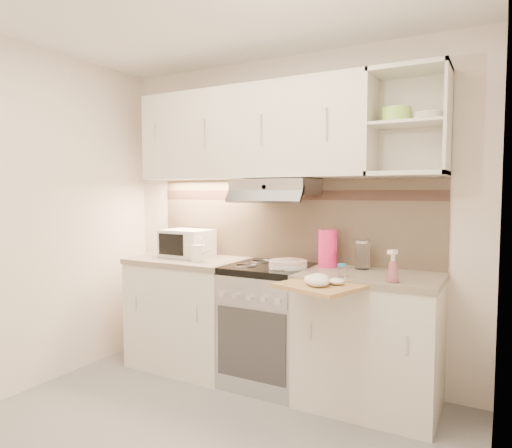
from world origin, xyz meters
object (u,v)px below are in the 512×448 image
Objects in this scene: spray_bottle at (393,269)px; plate_stack at (288,264)px; watering_can at (199,252)px; cutting_board at (320,286)px; electric_range at (270,324)px; pink_pitcher at (328,248)px; glass_jar at (362,255)px; microwave at (187,243)px.

plate_stack is at bearing -170.25° from spray_bottle.
cutting_board is at bearing -5.36° from watering_can.
electric_range is at bearing 18.53° from watering_can.
plate_stack is at bearing 154.36° from cutting_board.
electric_range is 3.31× the size of pink_pitcher.
pink_pitcher is 0.25m from glass_jar.
glass_jar reaches higher than plate_stack.
electric_range is 1.10m from spray_bottle.
cutting_board is at bearing -36.56° from electric_range.
microwave reaches higher than electric_range.
plate_stack is (0.75, 0.04, -0.04)m from watering_can.
pink_pitcher is 1.29× the size of spray_bottle.
microwave is at bearing 157.26° from watering_can.
microwave reaches higher than cutting_board.
spray_bottle is at bearing 44.24° from cutting_board.
microwave is 1.98× the size of spray_bottle.
pink_pitcher is (0.40, 0.14, 0.59)m from electric_range.
microwave is 1.54× the size of pink_pitcher.
glass_jar is at bearing 21.46° from watering_can.
electric_range is at bearing 161.63° from cutting_board.
microwave is at bearing -166.46° from spray_bottle.
plate_stack is (0.16, -0.04, 0.48)m from electric_range.
electric_range is 0.50m from plate_stack.
glass_jar is at bearing 28.87° from pink_pitcher.
plate_stack is 0.31m from pink_pitcher.
glass_jar is 0.45× the size of cutting_board.
watering_can is at bearing -177.85° from cutting_board.
glass_jar is (1.48, 0.08, -0.01)m from microwave.
plate_stack is 0.80m from spray_bottle.
spray_bottle is at bearing -13.27° from plate_stack.
glass_jar reaches higher than cutting_board.
watering_can is 0.81× the size of plate_stack.
glass_jar is (1.24, 0.24, 0.03)m from watering_can.
plate_stack is at bearing -12.55° from electric_range.
electric_range is 4.40× the size of glass_jar.
glass_jar is 0.59m from cutting_board.
spray_bottle is (0.54, -0.36, -0.05)m from pink_pitcher.
cutting_board is (0.39, -0.37, -0.05)m from plate_stack.
spray_bottle is 0.46× the size of cutting_board.
cutting_board is at bearing -50.11° from pink_pitcher.
watering_can is at bearing -172.15° from electric_range.
watering_can reaches higher than plate_stack.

